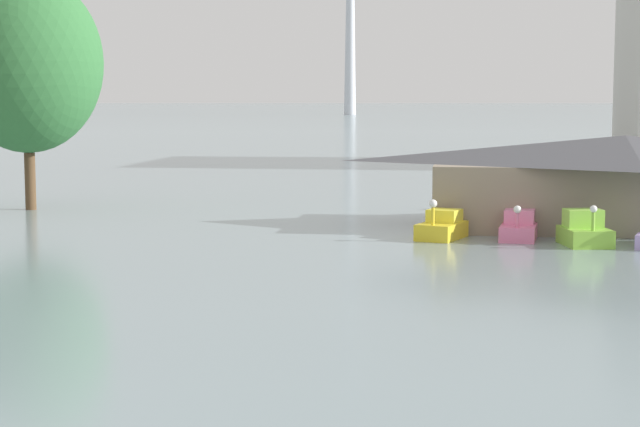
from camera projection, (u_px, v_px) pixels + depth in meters
name	position (u px, v px, depth m)	size (l,w,h in m)	color
pedal_boat_yellow	(442.00, 227.00, 44.85)	(2.24, 2.95, 1.75)	yellow
pedal_boat_pink	(519.00, 227.00, 44.77)	(1.74, 3.07, 1.53)	pink
pedal_boat_lime	(585.00, 231.00, 42.82)	(2.16, 2.70, 1.72)	#8CCC3F
boathouse	(624.00, 180.00, 48.44)	(18.42, 8.97, 4.20)	gray
shoreline_tree_tall_left	(27.00, 63.00, 55.61)	(7.90, 7.90, 12.39)	brown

